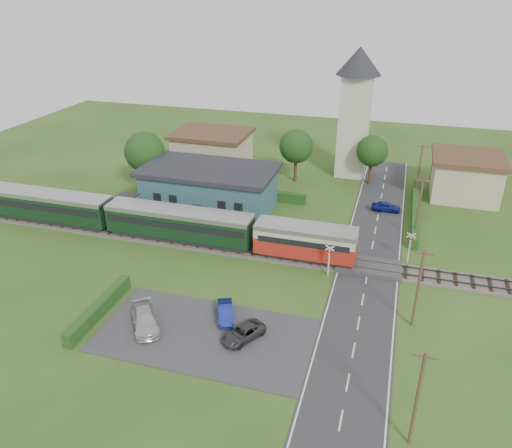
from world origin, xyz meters
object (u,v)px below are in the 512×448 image
(crossing_signal_far, at_px, (410,243))
(pedestrian_near, at_px, (243,224))
(station_building, at_px, (209,188))
(car_park_dark, at_px, (243,333))
(train, at_px, (152,219))
(house_east, at_px, (465,176))
(church_tower, at_px, (356,103))
(pedestrian_far, at_px, (159,212))
(car_park_silver, at_px, (145,320))
(car_on_road, at_px, (386,207))
(house_west, at_px, (212,150))
(crossing_signal_near, at_px, (329,256))
(car_park_blue, at_px, (225,312))
(equipment_hut, at_px, (127,206))

(crossing_signal_far, bearing_deg, pedestrian_near, 176.40)
(station_building, height_order, car_park_dark, station_building)
(train, height_order, house_east, house_east)
(church_tower, bearing_deg, station_building, -131.41)
(station_building, height_order, pedestrian_far, station_building)
(station_building, distance_m, car_park_silver, 23.73)
(house_east, height_order, car_park_silver, house_east)
(car_on_road, relative_size, car_park_silver, 0.74)
(station_building, distance_m, crossing_signal_far, 24.51)
(church_tower, bearing_deg, car_on_road, -63.92)
(church_tower, distance_m, pedestrian_near, 25.82)
(crossing_signal_far, distance_m, car_on_road, 12.23)
(crossing_signal_far, height_order, pedestrian_near, crossing_signal_far)
(train, bearing_deg, house_east, 33.59)
(pedestrian_near, bearing_deg, house_west, -53.71)
(church_tower, xyz_separation_m, car_on_road, (5.78, -11.80, -9.59))
(house_east, xyz_separation_m, car_park_dark, (-18.45, -35.61, -2.19))
(crossing_signal_far, bearing_deg, house_west, 144.23)
(car_park_silver, height_order, pedestrian_far, pedestrian_far)
(train, bearing_deg, pedestrian_far, 105.24)
(house_east, bearing_deg, church_tower, 165.07)
(crossing_signal_far, xyz_separation_m, car_park_dark, (-12.05, -16.01, -1.54))
(crossing_signal_near, height_order, car_park_dark, crossing_signal_near)
(train, distance_m, car_park_silver, 15.91)
(crossing_signal_far, distance_m, car_park_blue, 19.97)
(car_park_dark, relative_size, pedestrian_near, 2.29)
(pedestrian_far, bearing_deg, car_on_road, -86.99)
(equipment_hut, distance_m, house_east, 42.41)
(equipment_hut, xyz_separation_m, car_on_road, (28.78, 11.00, -1.11))
(car_park_silver, bearing_deg, car_park_blue, -8.18)
(car_park_blue, distance_m, car_park_silver, 6.53)
(crossing_signal_far, bearing_deg, car_park_silver, -140.15)
(station_building, height_order, car_on_road, station_building)
(station_building, relative_size, pedestrian_near, 9.70)
(equipment_hut, height_order, crossing_signal_near, crossing_signal_near)
(house_east, bearing_deg, house_west, 178.36)
(train, xyz_separation_m, car_park_silver, (6.60, -14.40, -1.43))
(house_east, relative_size, car_park_blue, 2.54)
(house_east, relative_size, crossing_signal_near, 2.69)
(church_tower, bearing_deg, car_park_dark, -94.98)
(car_park_silver, height_order, pedestrian_near, pedestrian_near)
(equipment_hut, relative_size, car_park_dark, 0.68)
(equipment_hut, height_order, car_park_dark, equipment_hut)
(train, relative_size, house_west, 4.00)
(house_west, bearing_deg, house_east, -1.64)
(train, height_order, crossing_signal_near, train)
(car_park_dark, bearing_deg, crossing_signal_far, 83.16)
(equipment_hut, bearing_deg, car_park_dark, -40.71)
(station_building, xyz_separation_m, car_on_road, (20.78, 5.21, -2.06))
(train, distance_m, pedestrian_far, 3.59)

